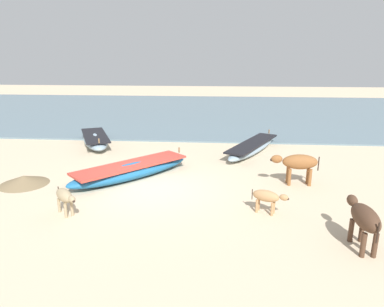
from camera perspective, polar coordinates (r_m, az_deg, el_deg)
ground at (r=11.30m, az=-6.92°, el=-5.70°), size 80.00×80.00×0.00m
sea_water at (r=26.90m, az=-0.01°, el=7.05°), size 60.00×20.00×0.08m
fishing_boat_0 at (r=12.22m, az=-9.96°, el=-2.73°), size 4.01×4.16×0.72m
fishing_boat_1 at (r=15.54m, az=9.99°, el=1.09°), size 2.90×4.70×0.63m
fishing_boat_3 at (r=17.14m, az=-15.71°, el=2.26°), size 2.64×3.97×0.72m
cow_adult_dark at (r=8.50m, az=26.60°, el=-9.54°), size 0.48×1.55×1.00m
calf_near_tan at (r=9.54m, az=12.34°, el=-7.05°), size 0.97×0.60×0.66m
calf_far_dun at (r=9.84m, az=-20.30°, el=-6.72°), size 0.91×0.90×0.71m
cow_second_adult_brown at (r=11.83m, az=17.16°, el=-1.52°), size 1.60×0.48×1.03m
debris_pile_0 at (r=12.80m, az=-26.08°, el=-3.95°), size 2.24×2.24×0.30m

